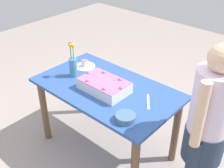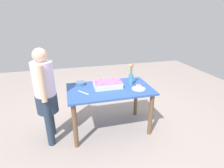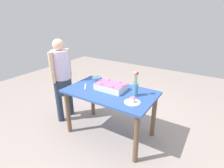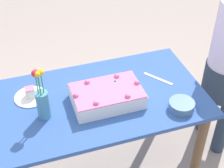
{
  "view_description": "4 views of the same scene",
  "coord_description": "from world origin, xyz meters",
  "px_view_note": "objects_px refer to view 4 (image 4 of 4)",
  "views": [
    {
      "loc": [
        -1.53,
        1.63,
        2.19
      ],
      "look_at": [
        -0.06,
        -0.01,
        0.83
      ],
      "focal_mm": 45.0,
      "sensor_mm": 36.0,
      "label": 1
    },
    {
      "loc": [
        -0.63,
        -2.54,
        1.91
      ],
      "look_at": [
        0.04,
        -0.01,
        0.85
      ],
      "focal_mm": 28.0,
      "sensor_mm": 36.0,
      "label": 2
    },
    {
      "loc": [
        1.31,
        -2.02,
        1.89
      ],
      "look_at": [
        0.03,
        0.0,
        0.9
      ],
      "focal_mm": 28.0,
      "sensor_mm": 36.0,
      "label": 3
    },
    {
      "loc": [
        0.47,
        1.64,
        2.27
      ],
      "look_at": [
        -0.08,
        -0.02,
        0.85
      ],
      "focal_mm": 55.0,
      "sensor_mm": 36.0,
      "label": 4
    }
  ],
  "objects_px": {
    "serving_plate_with_slice": "(31,95)",
    "cake_knife": "(158,79)",
    "sheet_cake": "(107,96)",
    "fruit_bowl": "(181,106)",
    "flower_vase": "(42,99)"
  },
  "relations": [
    {
      "from": "fruit_bowl",
      "to": "cake_knife",
      "type": "bearing_deg",
      "value": -87.85
    },
    {
      "from": "serving_plate_with_slice",
      "to": "fruit_bowl",
      "type": "distance_m",
      "value": 0.98
    },
    {
      "from": "serving_plate_with_slice",
      "to": "cake_knife",
      "type": "height_order",
      "value": "serving_plate_with_slice"
    },
    {
      "from": "flower_vase",
      "to": "cake_knife",
      "type": "bearing_deg",
      "value": -171.26
    },
    {
      "from": "serving_plate_with_slice",
      "to": "flower_vase",
      "type": "relative_size",
      "value": 0.6
    },
    {
      "from": "sheet_cake",
      "to": "cake_knife",
      "type": "relative_size",
      "value": 1.97
    },
    {
      "from": "cake_knife",
      "to": "flower_vase",
      "type": "height_order",
      "value": "flower_vase"
    },
    {
      "from": "cake_knife",
      "to": "flower_vase",
      "type": "bearing_deg",
      "value": 62.26
    },
    {
      "from": "serving_plate_with_slice",
      "to": "sheet_cake",
      "type": "bearing_deg",
      "value": 156.93
    },
    {
      "from": "flower_vase",
      "to": "fruit_bowl",
      "type": "relative_size",
      "value": 2.21
    },
    {
      "from": "serving_plate_with_slice",
      "to": "cake_knife",
      "type": "bearing_deg",
      "value": 174.73
    },
    {
      "from": "flower_vase",
      "to": "serving_plate_with_slice",
      "type": "bearing_deg",
      "value": -74.25
    },
    {
      "from": "serving_plate_with_slice",
      "to": "flower_vase",
      "type": "bearing_deg",
      "value": 105.75
    },
    {
      "from": "serving_plate_with_slice",
      "to": "fruit_bowl",
      "type": "height_order",
      "value": "serving_plate_with_slice"
    },
    {
      "from": "sheet_cake",
      "to": "cake_knife",
      "type": "xyz_separation_m",
      "value": [
        -0.41,
        -0.12,
        -0.05
      ]
    }
  ]
}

